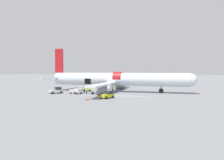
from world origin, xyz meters
name	(u,v)px	position (x,y,z in m)	size (l,w,h in m)	color
ground_plane	(115,95)	(0.00, 0.00, 0.00)	(500.00, 500.00, 0.00)	slate
apron_marking_line	(108,96)	(-1.33, -1.39, 0.00)	(18.00, 1.24, 0.01)	silver
airplane	(116,80)	(-1.61, 6.88, 3.14)	(38.48, 31.49, 11.57)	silver
baggage_tug_lead	(108,95)	(-0.08, -5.58, 0.62)	(2.52, 3.02, 1.45)	yellow
baggage_tug_mid	(56,91)	(-14.49, -0.56, 0.67)	(3.16, 3.36, 1.53)	silver
baggage_cart_loading	(97,92)	(-5.00, 1.66, 0.43)	(3.46, 2.27, 0.91)	silver
baggage_cart_queued	(76,91)	(-9.45, -0.28, 0.58)	(3.55, 2.32, 1.16)	silver
ground_crew_loader_a	(113,89)	(-1.78, 4.42, 0.95)	(0.59, 0.57, 1.81)	#2D2D33
ground_crew_loader_b	(84,89)	(-8.47, 2.21, 0.95)	(0.45, 0.63, 1.80)	black
ground_crew_driver	(87,90)	(-7.11, 0.51, 0.84)	(0.54, 0.48, 1.60)	#1E2338
ground_crew_supervisor	(110,90)	(-1.69, 1.37, 0.94)	(0.63, 0.49, 1.79)	#2D2D33
ground_crew_helper	(90,89)	(-7.89, 4.34, 0.83)	(0.44, 0.55, 1.58)	#2D2D33
ground_crew_marshal	(92,91)	(-5.27, -0.76, 0.87)	(0.52, 0.53, 1.65)	black
safety_cone_nose	(197,93)	(17.98, 6.54, 0.27)	(0.47, 0.47, 0.59)	black
safety_cone_engine_left	(87,98)	(-3.12, -8.76, 0.33)	(0.65, 0.65, 0.70)	black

